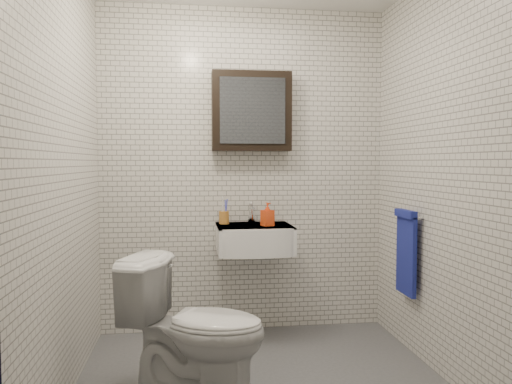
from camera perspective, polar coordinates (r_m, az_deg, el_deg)
ground at (r=3.17m, az=0.77°, el=-20.96°), size 2.20×2.00×0.01m
room_shell at (r=2.89m, az=0.79°, el=6.44°), size 2.22×2.02×2.51m
washbasin at (r=3.67m, az=-0.13°, el=-5.34°), size 0.55×0.50×0.20m
faucet at (r=3.84m, az=-0.52°, el=-2.52°), size 0.06×0.20×0.15m
mirror_cabinet at (r=3.83m, az=-0.52°, el=9.18°), size 0.60×0.15×0.60m
towel_rail at (r=3.58m, az=16.80°, el=-6.22°), size 0.09×0.30×0.58m
toothbrush_cup at (r=3.77m, az=-3.67°, el=-2.86°), size 0.08×0.08×0.21m
soap_bottle at (r=3.64m, az=1.32°, el=-2.56°), size 0.10×0.10×0.17m
toilet at (r=2.88m, az=-6.88°, el=-15.21°), size 0.88×0.69×0.79m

